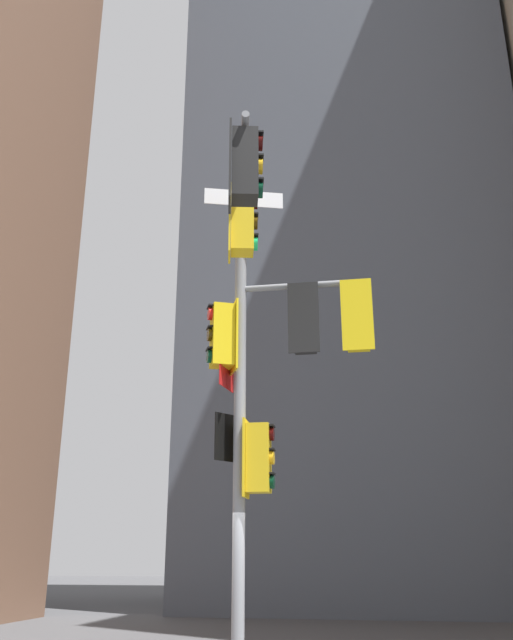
# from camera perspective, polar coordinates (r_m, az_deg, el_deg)

# --- Properties ---
(building_mid_block) EXTENTS (13.48, 13.48, 53.99)m
(building_mid_block) POSITION_cam_1_polar(r_m,az_deg,el_deg) (39.31, 7.37, 20.48)
(building_mid_block) COLOR #4C5460
(building_mid_block) RESTS_ON ground
(signal_pole_assembly) EXTENTS (2.62, 3.17, 8.40)m
(signal_pole_assembly) POSITION_cam_1_polar(r_m,az_deg,el_deg) (10.13, 0.56, -0.88)
(signal_pole_assembly) COLOR gray
(signal_pole_assembly) RESTS_ON ground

